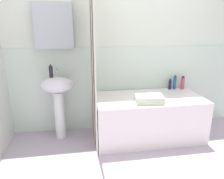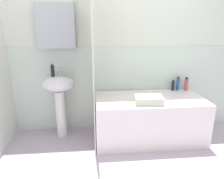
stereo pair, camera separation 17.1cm
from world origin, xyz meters
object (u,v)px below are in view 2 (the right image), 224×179
soap_dispenser (53,71)px  towel_folded (149,100)px  bathtub (148,118)px  conditioner_bottle (173,86)px  shampoo_bottle (186,84)px  body_wash_bottle (178,84)px  sink (59,93)px

soap_dispenser → towel_folded: bearing=-17.0°
bathtub → conditioner_bottle: 0.63m
shampoo_bottle → body_wash_bottle: size_ratio=0.96×
sink → body_wash_bottle: 1.68m
sink → soap_dispenser: bearing=171.1°
conditioner_bottle → body_wash_bottle: bearing=1.7°
shampoo_bottle → towel_folded: shampoo_bottle is taller
shampoo_bottle → towel_folded: 0.82m
shampoo_bottle → conditioner_bottle: size_ratio=1.24×
body_wash_bottle → towel_folded: (-0.56, -0.48, -0.05)m
bathtub → shampoo_bottle: size_ratio=7.34×
body_wash_bottle → shampoo_bottle: bearing=-7.5°
shampoo_bottle → body_wash_bottle: bearing=172.5°
sink → shampoo_bottle: 1.80m
bathtub → body_wash_bottle: size_ratio=7.04×
shampoo_bottle → conditioner_bottle: (-0.19, 0.01, -0.02)m
bathtub → body_wash_bottle: 0.69m
sink → conditioner_bottle: (1.60, 0.12, 0.03)m
body_wash_bottle → conditioner_bottle: body_wash_bottle is taller
bathtub → towel_folded: size_ratio=4.21×
body_wash_bottle → conditioner_bottle: 0.08m
shampoo_bottle → conditioner_bottle: bearing=176.0°
sink → shampoo_bottle: sink is taller
shampoo_bottle → towel_folded: size_ratio=0.57×
soap_dispenser → body_wash_bottle: bearing=3.8°
soap_dispenser → body_wash_bottle: soap_dispenser is taller
soap_dispenser → shampoo_bottle: size_ratio=0.87×
shampoo_bottle → soap_dispenser: bearing=-176.9°
soap_dispenser → body_wash_bottle: (1.74, 0.12, -0.25)m
conditioner_bottle → towel_folded: size_ratio=0.46×
soap_dispenser → bathtub: bearing=-8.2°
sink → soap_dispenser: soap_dispenser is taller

